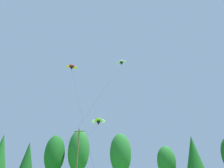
{
  "coord_description": "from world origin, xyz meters",
  "views": [
    {
      "loc": [
        8.84,
        3.72,
        1.94
      ],
      "look_at": [
        2.92,
        23.46,
        11.37
      ],
      "focal_mm": 32.71,
      "sensor_mm": 36.0,
      "label": 1
    }
  ],
  "objects_px": {
    "parafoil_kite_mid_red_yellow": "(72,67)",
    "parafoil_kite_far_lime_white": "(98,121)",
    "utility_pole": "(78,155)",
    "parafoil_kite_high_white": "(121,63)"
  },
  "relations": [
    {
      "from": "parafoil_kite_high_white",
      "to": "parafoil_kite_mid_red_yellow",
      "type": "bearing_deg",
      "value": 174.03
    },
    {
      "from": "utility_pole",
      "to": "parafoil_kite_far_lime_white",
      "type": "relative_size",
      "value": 0.72
    },
    {
      "from": "utility_pole",
      "to": "parafoil_kite_mid_red_yellow",
      "type": "height_order",
      "value": "parafoil_kite_mid_red_yellow"
    },
    {
      "from": "utility_pole",
      "to": "parafoil_kite_high_white",
      "type": "relative_size",
      "value": 0.55
    },
    {
      "from": "parafoil_kite_far_lime_white",
      "to": "parafoil_kite_mid_red_yellow",
      "type": "bearing_deg",
      "value": -173.33
    },
    {
      "from": "parafoil_kite_high_white",
      "to": "parafoil_kite_far_lime_white",
      "type": "bearing_deg",
      "value": 159.3
    },
    {
      "from": "parafoil_kite_mid_red_yellow",
      "to": "parafoil_kite_far_lime_white",
      "type": "distance_m",
      "value": 13.43
    },
    {
      "from": "utility_pole",
      "to": "parafoil_kite_high_white",
      "type": "distance_m",
      "value": 20.8
    },
    {
      "from": "parafoil_kite_mid_red_yellow",
      "to": "parafoil_kite_far_lime_white",
      "type": "height_order",
      "value": "parafoil_kite_mid_red_yellow"
    },
    {
      "from": "parafoil_kite_high_white",
      "to": "parafoil_kite_far_lime_white",
      "type": "relative_size",
      "value": 1.3
    }
  ]
}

